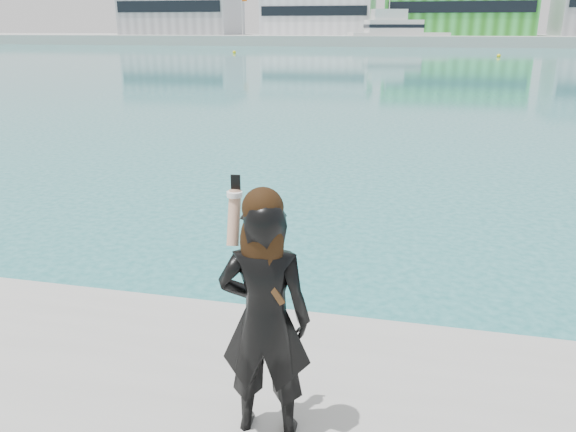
% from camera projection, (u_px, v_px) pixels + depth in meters
% --- Properties ---
extents(ground, '(500.00, 500.00, 0.00)m').
position_uv_depth(ground, '(234.00, 432.00, 5.26)').
color(ground, '#17686A').
rests_on(ground, ground).
extents(far_quay, '(320.00, 40.00, 2.00)m').
position_uv_depth(far_quay, '(418.00, 40.00, 124.94)').
color(far_quay, '#9E9E99').
rests_on(far_quay, ground).
extents(warehouse_grey_left, '(26.52, 16.36, 11.50)m').
position_uv_depth(warehouse_grey_left, '(182.00, 9.00, 132.72)').
color(warehouse_grey_left, gray).
rests_on(warehouse_grey_left, far_quay).
extents(warehouse_white, '(24.48, 15.35, 9.50)m').
position_uv_depth(warehouse_white, '(319.00, 13.00, 125.96)').
color(warehouse_white, silver).
rests_on(warehouse_white, far_quay).
extents(warehouse_green, '(30.60, 16.36, 10.50)m').
position_uv_depth(warehouse_green, '(458.00, 9.00, 119.36)').
color(warehouse_green, '#288521').
rests_on(warehouse_green, far_quay).
extents(flagpole_left, '(1.28, 0.16, 8.00)m').
position_uv_depth(flagpole_left, '(242.00, 13.00, 123.00)').
color(flagpole_left, silver).
rests_on(flagpole_left, far_quay).
extents(flagpole_right, '(1.28, 0.16, 8.00)m').
position_uv_depth(flagpole_right, '(534.00, 12.00, 110.13)').
color(flagpole_right, silver).
rests_on(flagpole_right, far_quay).
extents(motor_yacht, '(20.51, 11.79, 9.24)m').
position_uv_depth(motor_yacht, '(396.00, 33.00, 112.79)').
color(motor_yacht, silver).
rests_on(motor_yacht, ground).
extents(buoy_near, '(0.50, 0.50, 0.50)m').
position_uv_depth(buoy_near, '(499.00, 57.00, 71.60)').
color(buoy_near, yellow).
rests_on(buoy_near, ground).
extents(buoy_far, '(0.50, 0.50, 0.50)m').
position_uv_depth(buoy_far, '(234.00, 53.00, 82.08)').
color(buoy_far, yellow).
rests_on(buoy_far, ground).
extents(woman, '(0.68, 0.48, 1.86)m').
position_uv_depth(woman, '(265.00, 313.00, 3.83)').
color(woman, black).
rests_on(woman, near_quay).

